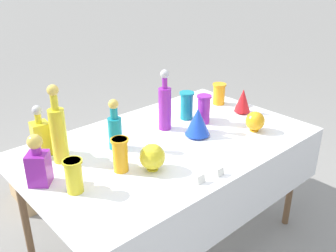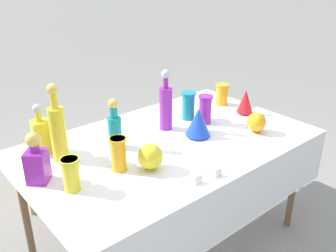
% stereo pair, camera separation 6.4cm
% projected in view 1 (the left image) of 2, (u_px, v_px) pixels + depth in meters
% --- Properties ---
extents(ground_plane, '(40.00, 40.00, 0.00)m').
position_uv_depth(ground_plane, '(168.00, 241.00, 2.54)').
color(ground_plane, gray).
extents(display_table, '(1.73, 1.06, 0.76)m').
position_uv_depth(display_table, '(172.00, 152.00, 2.23)').
color(display_table, white).
rests_on(display_table, ground).
extents(tall_bottle_0, '(0.08, 0.08, 0.30)m').
position_uv_depth(tall_bottle_0, '(115.00, 128.00, 2.10)').
color(tall_bottle_0, teal).
rests_on(tall_bottle_0, display_table).
extents(tall_bottle_1, '(0.08, 0.08, 0.39)m').
position_uv_depth(tall_bottle_1, '(165.00, 105.00, 2.33)').
color(tall_bottle_1, purple).
rests_on(tall_bottle_1, display_table).
extents(tall_bottle_2, '(0.08, 0.08, 0.43)m').
position_uv_depth(tall_bottle_2, '(58.00, 131.00, 1.94)').
color(tall_bottle_2, yellow).
rests_on(tall_bottle_2, display_table).
extents(square_decanter_0, '(0.10, 0.10, 0.29)m').
position_uv_depth(square_decanter_0, '(41.00, 135.00, 2.04)').
color(square_decanter_0, yellow).
rests_on(square_decanter_0, display_table).
extents(square_decanter_1, '(0.14, 0.14, 0.26)m').
position_uv_depth(square_decanter_1, '(38.00, 163.00, 1.77)').
color(square_decanter_1, purple).
rests_on(square_decanter_1, display_table).
extents(slender_vase_0, '(0.10, 0.10, 0.19)m').
position_uv_depth(slender_vase_0, '(204.00, 108.00, 2.44)').
color(slender_vase_0, purple).
rests_on(slender_vase_0, display_table).
extents(slender_vase_1, '(0.10, 0.10, 0.16)m').
position_uv_depth(slender_vase_1, '(219.00, 93.00, 2.76)').
color(slender_vase_1, orange).
rests_on(slender_vase_1, display_table).
extents(slender_vase_2, '(0.10, 0.10, 0.19)m').
position_uv_depth(slender_vase_2, '(187.00, 105.00, 2.50)').
color(slender_vase_2, teal).
rests_on(slender_vase_2, display_table).
extents(slender_vase_3, '(0.09, 0.09, 0.18)m').
position_uv_depth(slender_vase_3, '(120.00, 154.00, 1.89)').
color(slender_vase_3, orange).
rests_on(slender_vase_3, display_table).
extents(slender_vase_4, '(0.09, 0.09, 0.17)m').
position_uv_depth(slender_vase_4, '(74.00, 175.00, 1.72)').
color(slender_vase_4, yellow).
rests_on(slender_vase_4, display_table).
extents(fluted_vase_0, '(0.11, 0.11, 0.17)m').
position_uv_depth(fluted_vase_0, '(243.00, 101.00, 2.60)').
color(fluted_vase_0, red).
rests_on(fluted_vase_0, display_table).
extents(fluted_vase_1, '(0.15, 0.15, 0.18)m').
position_uv_depth(fluted_vase_1, '(198.00, 122.00, 2.26)').
color(fluted_vase_1, blue).
rests_on(fluted_vase_1, display_table).
extents(round_bowl_0, '(0.13, 0.13, 0.14)m').
position_uv_depth(round_bowl_0, '(152.00, 157.00, 1.90)').
color(round_bowl_0, yellow).
rests_on(round_bowl_0, display_table).
extents(round_bowl_1, '(0.12, 0.12, 0.13)m').
position_uv_depth(round_bowl_1, '(255.00, 121.00, 2.33)').
color(round_bowl_1, orange).
rests_on(round_bowl_1, display_table).
extents(price_tag_left, '(0.05, 0.01, 0.04)m').
position_uv_depth(price_tag_left, '(201.00, 179.00, 1.81)').
color(price_tag_left, white).
rests_on(price_tag_left, display_table).
extents(price_tag_center, '(0.05, 0.02, 0.04)m').
position_uv_depth(price_tag_center, '(220.00, 172.00, 1.87)').
color(price_tag_center, white).
rests_on(price_tag_center, display_table).
extents(cardboard_box_behind_left, '(0.46, 0.41, 0.40)m').
position_uv_depth(cardboard_box_behind_left, '(44.00, 178.00, 2.97)').
color(cardboard_box_behind_left, tan).
rests_on(cardboard_box_behind_left, ground).
extents(cardboard_box_behind_right, '(0.40, 0.33, 0.36)m').
position_uv_depth(cardboard_box_behind_right, '(83.00, 169.00, 3.12)').
color(cardboard_box_behind_right, tan).
rests_on(cardboard_box_behind_right, ground).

